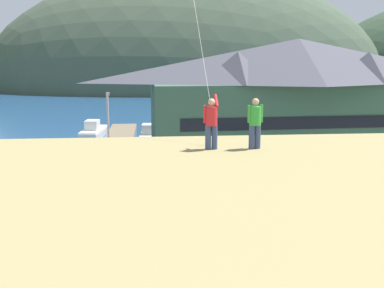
{
  "coord_description": "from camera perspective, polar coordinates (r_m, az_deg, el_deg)",
  "views": [
    {
      "loc": [
        -1.51,
        -22.9,
        10.17
      ],
      "look_at": [
        1.23,
        9.0,
        3.78
      ],
      "focal_mm": 43.49,
      "sensor_mm": 36.0,
      "label": 1
    }
  ],
  "objects": [
    {
      "name": "far_hill_east_peak",
      "position": [
        138.84,
        -0.5,
        7.08
      ],
      "size": [
        117.49,
        67.71,
        65.43
      ],
      "primitive_type": "ellipsoid",
      "color": "#42513D",
      "rests_on": "ground"
    },
    {
      "name": "parked_car_corner_spot",
      "position": [
        30.87,
        -14.8,
        -6.26
      ],
      "size": [
        4.35,
        2.36,
        1.82
      ],
      "color": "red",
      "rests_on": "parking_lot_pad"
    },
    {
      "name": "moored_boat_outer_mooring",
      "position": [
        53.02,
        -5.37,
        0.97
      ],
      "size": [
        2.2,
        5.85,
        2.16
      ],
      "color": "#A8A399",
      "rests_on": "ground"
    },
    {
      "name": "parked_car_front_row_silver",
      "position": [
        30.35,
        -1.73,
        -6.19
      ],
      "size": [
        4.35,
        2.37,
        1.82
      ],
      "color": "red",
      "rests_on": "parking_lot_pad"
    },
    {
      "name": "bay_water",
      "position": [
        83.53,
        -3.85,
        4.27
      ],
      "size": [
        360.0,
        84.0,
        0.03
      ],
      "primitive_type": "cube",
      "color": "navy",
      "rests_on": "ground"
    },
    {
      "name": "parked_car_front_row_end",
      "position": [
        24.17,
        -6.63,
        -10.93
      ],
      "size": [
        4.32,
        2.3,
        1.82
      ],
      "color": "#236633",
      "rests_on": "parking_lot_pad"
    },
    {
      "name": "person_kite_flyer",
      "position": [
        15.8,
        2.39,
        2.75
      ],
      "size": [
        0.51,
        0.66,
        1.86
      ],
      "color": "#384770",
      "rests_on": "grassy_hill_foreground"
    },
    {
      "name": "ground_plane",
      "position": [
        25.1,
        -1.06,
        -12.63
      ],
      "size": [
        600.0,
        600.0,
        0.0
      ],
      "primitive_type": "plane",
      "color": "#66604C"
    },
    {
      "name": "moored_boat_wharfside",
      "position": [
        57.03,
        -12.01,
        1.5
      ],
      "size": [
        2.81,
        6.72,
        2.16
      ],
      "color": "silver",
      "rests_on": "ground"
    },
    {
      "name": "harbor_lodge",
      "position": [
        46.13,
        12.78,
        5.83
      ],
      "size": [
        29.86,
        11.14,
        11.37
      ],
      "color": "#38604C",
      "rests_on": "ground"
    },
    {
      "name": "parking_light_pole",
      "position": [
        34.12,
        -10.18,
        1.08
      ],
      "size": [
        0.24,
        0.78,
        7.18
      ],
      "color": "#ADADB2",
      "rests_on": "parking_lot_pad"
    },
    {
      "name": "parking_lot_pad",
      "position": [
        29.71,
        -1.72,
        -8.64
      ],
      "size": [
        40.0,
        20.0,
        0.1
      ],
      "primitive_type": "cube",
      "color": "gray",
      "rests_on": "ground"
    },
    {
      "name": "parked_car_back_row_left",
      "position": [
        27.95,
        18.87,
        -8.36
      ],
      "size": [
        4.33,
        2.32,
        1.82
      ],
      "color": "slate",
      "rests_on": "parking_lot_pad"
    },
    {
      "name": "person_companion",
      "position": [
        16.01,
        7.74,
        2.72
      ],
      "size": [
        0.54,
        0.4,
        1.74
      ],
      "color": "#384770",
      "rests_on": "grassy_hill_foreground"
    },
    {
      "name": "wharf_dock",
      "position": [
        56.56,
        -8.62,
        1.15
      ],
      "size": [
        3.2,
        12.5,
        0.7
      ],
      "color": "#70604C",
      "rests_on": "ground"
    },
    {
      "name": "parked_car_front_row_red",
      "position": [
        25.87,
        -20.47,
        -10.07
      ],
      "size": [
        4.33,
        2.31,
        1.82
      ],
      "color": "#B28923",
      "rests_on": "parking_lot_pad"
    }
  ]
}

